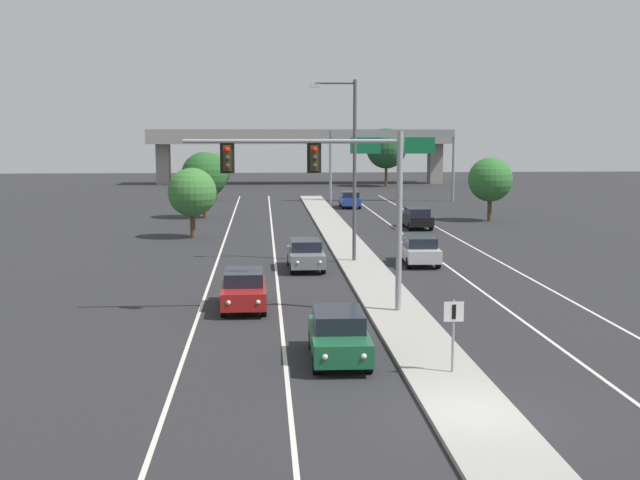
# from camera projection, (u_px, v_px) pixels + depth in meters

# --- Properties ---
(ground_plane) EXTENTS (260.00, 260.00, 0.00)m
(ground_plane) POSITION_uv_depth(u_px,v_px,m) (473.00, 417.00, 21.53)
(ground_plane) COLOR #28282B
(median_island) EXTENTS (2.40, 110.00, 0.15)m
(median_island) POSITION_uv_depth(u_px,v_px,m) (377.00, 286.00, 39.32)
(median_island) COLOR #9E9B93
(median_island) RESTS_ON ground
(lane_stripe_oncoming_center) EXTENTS (0.14, 100.00, 0.01)m
(lane_stripe_oncoming_center) POSITION_uv_depth(u_px,v_px,m) (276.00, 265.00, 45.94)
(lane_stripe_oncoming_center) COLOR silver
(lane_stripe_oncoming_center) RESTS_ON ground
(lane_stripe_receding_center) EXTENTS (0.14, 100.00, 0.01)m
(lane_stripe_receding_center) POSITION_uv_depth(u_px,v_px,m) (444.00, 263.00, 46.58)
(lane_stripe_receding_center) COLOR silver
(lane_stripe_receding_center) RESTS_ON ground
(edge_stripe_left) EXTENTS (0.14, 100.00, 0.01)m
(edge_stripe_left) POSITION_uv_depth(u_px,v_px,m) (216.00, 266.00, 45.71)
(edge_stripe_left) COLOR silver
(edge_stripe_left) RESTS_ON ground
(edge_stripe_right) EXTENTS (0.14, 100.00, 0.01)m
(edge_stripe_right) POSITION_uv_depth(u_px,v_px,m) (502.00, 263.00, 46.80)
(edge_stripe_right) COLOR silver
(edge_stripe_right) RESTS_ON ground
(overhead_signal_mast) EXTENTS (8.62, 0.44, 7.20)m
(overhead_signal_mast) POSITION_uv_depth(u_px,v_px,m) (330.00, 181.00, 32.84)
(overhead_signal_mast) COLOR gray
(overhead_signal_mast) RESTS_ON median_island
(median_sign_post) EXTENTS (0.60, 0.10, 2.20)m
(median_sign_post) POSITION_uv_depth(u_px,v_px,m) (453.00, 325.00, 24.84)
(median_sign_post) COLOR gray
(median_sign_post) RESTS_ON median_island
(street_lamp_median) EXTENTS (2.58, 0.28, 10.00)m
(street_lamp_median) POSITION_uv_depth(u_px,v_px,m) (351.00, 159.00, 46.03)
(street_lamp_median) COLOR #4C4C51
(street_lamp_median) RESTS_ON median_island
(car_oncoming_green) EXTENTS (1.88, 4.49, 1.58)m
(car_oncoming_green) POSITION_uv_depth(u_px,v_px,m) (339.00, 335.00, 26.80)
(car_oncoming_green) COLOR #195633
(car_oncoming_green) RESTS_ON ground
(car_oncoming_red) EXTENTS (1.87, 4.49, 1.58)m
(car_oncoming_red) POSITION_uv_depth(u_px,v_px,m) (244.00, 289.00, 34.61)
(car_oncoming_red) COLOR maroon
(car_oncoming_red) RESTS_ON ground
(car_oncoming_grey) EXTENTS (1.90, 4.50, 1.58)m
(car_oncoming_grey) POSITION_uv_depth(u_px,v_px,m) (306.00, 254.00, 44.53)
(car_oncoming_grey) COLOR slate
(car_oncoming_grey) RESTS_ON ground
(car_receding_silver) EXTENTS (1.90, 4.50, 1.58)m
(car_receding_silver) POSITION_uv_depth(u_px,v_px,m) (419.00, 250.00, 46.16)
(car_receding_silver) COLOR #B7B7BC
(car_receding_silver) RESTS_ON ground
(car_receding_black) EXTENTS (1.89, 4.50, 1.58)m
(car_receding_black) POSITION_uv_depth(u_px,v_px,m) (417.00, 218.00, 63.37)
(car_receding_black) COLOR black
(car_receding_black) RESTS_ON ground
(car_receding_blue) EXTENTS (1.89, 4.50, 1.58)m
(car_receding_blue) POSITION_uv_depth(u_px,v_px,m) (350.00, 199.00, 80.66)
(car_receding_blue) COLOR navy
(car_receding_blue) RESTS_ON ground
(highway_sign_gantry) EXTENTS (13.28, 0.42, 7.50)m
(highway_sign_gantry) POSITION_uv_depth(u_px,v_px,m) (393.00, 143.00, 86.91)
(highway_sign_gantry) COLOR gray
(highway_sign_gantry) RESTS_ON ground
(overpass_bridge) EXTENTS (42.40, 6.40, 7.65)m
(overpass_bridge) POSITION_uv_depth(u_px,v_px,m) (301.00, 143.00, 116.96)
(overpass_bridge) COLOR gray
(overpass_bridge) RESTS_ON ground
(tree_far_right_c) EXTENTS (5.39, 5.39, 7.80)m
(tree_far_right_c) POSITION_uv_depth(u_px,v_px,m) (386.00, 148.00, 111.20)
(tree_far_right_c) COLOR #4C3823
(tree_far_right_c) RESTS_ON ground
(tree_far_right_b) EXTENTS (3.63, 3.63, 5.25)m
(tree_far_right_b) POSITION_uv_depth(u_px,v_px,m) (490.00, 180.00, 68.15)
(tree_far_right_b) COLOR #4C3823
(tree_far_right_b) RESTS_ON ground
(tree_far_left_a) EXTENTS (3.48, 3.48, 5.04)m
(tree_far_left_a) POSITION_uv_depth(u_px,v_px,m) (216.00, 169.00, 89.50)
(tree_far_left_a) COLOR #4C3823
(tree_far_left_a) RESTS_ON ground
(tree_far_left_c) EXTENTS (3.36, 3.36, 4.87)m
(tree_far_left_c) POSITION_uv_depth(u_px,v_px,m) (192.00, 192.00, 57.27)
(tree_far_left_c) COLOR #4C3823
(tree_far_left_c) RESTS_ON ground
(tree_far_left_b) EXTENTS (3.89, 3.89, 5.63)m
(tree_far_left_b) POSITION_uv_depth(u_px,v_px,m) (204.00, 175.00, 70.42)
(tree_far_left_b) COLOR #4C3823
(tree_far_left_b) RESTS_ON ground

